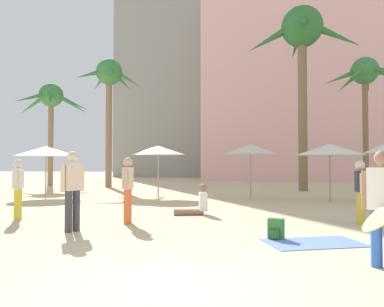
% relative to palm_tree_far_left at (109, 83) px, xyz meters
% --- Properties ---
extents(ground, '(120.00, 120.00, 0.00)m').
position_rel_palm_tree_far_left_xyz_m(ground, '(7.93, -18.32, -6.78)').
color(ground, beige).
extents(hotel_pink, '(18.72, 10.99, 18.97)m').
position_rel_palm_tree_far_left_xyz_m(hotel_pink, '(14.20, 14.77, 2.71)').
color(hotel_pink, beige).
rests_on(hotel_pink, ground).
extents(hotel_tower_gray, '(18.57, 8.86, 28.06)m').
position_rel_palm_tree_far_left_xyz_m(hotel_tower_gray, '(3.29, 21.25, 7.25)').
color(hotel_tower_gray, gray).
rests_on(hotel_tower_gray, ground).
extents(palm_tree_far_left, '(3.91, 4.14, 8.32)m').
position_rel_palm_tree_far_left_xyz_m(palm_tree_far_left, '(0.00, 0.00, 0.00)').
color(palm_tree_far_left, '#896B4C').
rests_on(palm_tree_far_left, ground).
extents(palm_tree_left, '(5.15, 4.93, 7.05)m').
position_rel_palm_tree_far_left_xyz_m(palm_tree_left, '(-4.50, 0.84, -1.04)').
color(palm_tree_left, '#896B4C').
rests_on(palm_tree_left, ground).
extents(palm_tree_center, '(4.85, 4.35, 7.72)m').
position_rel_palm_tree_far_left_xyz_m(palm_tree_center, '(15.64, -0.17, -0.32)').
color(palm_tree_center, brown).
rests_on(palm_tree_center, ground).
extents(palm_tree_right, '(6.30, 6.62, 10.36)m').
position_rel_palm_tree_far_left_xyz_m(palm_tree_right, '(11.90, -1.59, 1.73)').
color(palm_tree_right, brown).
rests_on(palm_tree_right, ground).
extents(cafe_umbrella_1, '(2.44, 2.44, 2.32)m').
position_rel_palm_tree_far_left_xyz_m(cafe_umbrella_1, '(4.88, -6.69, -4.66)').
color(cafe_umbrella_1, gray).
rests_on(cafe_umbrella_1, ground).
extents(cafe_umbrella_2, '(2.74, 2.74, 2.30)m').
position_rel_palm_tree_far_left_xyz_m(cafe_umbrella_2, '(-0.21, -7.20, -4.69)').
color(cafe_umbrella_2, gray).
rests_on(cafe_umbrella_2, ground).
extents(cafe_umbrella_3, '(2.34, 2.34, 2.37)m').
position_rel_palm_tree_far_left_xyz_m(cafe_umbrella_3, '(8.96, -6.54, -4.63)').
color(cafe_umbrella_3, gray).
rests_on(cafe_umbrella_3, ground).
extents(cafe_umbrella_4, '(2.78, 2.78, 2.33)m').
position_rel_palm_tree_far_left_xyz_m(cafe_umbrella_4, '(12.12, -7.21, -4.69)').
color(cafe_umbrella_4, gray).
rests_on(cafe_umbrella_4, ground).
extents(beach_towel, '(2.06, 1.58, 0.01)m').
position_rel_palm_tree_far_left_xyz_m(beach_towel, '(10.04, -15.42, -6.77)').
color(beach_towel, '#6684E0').
rests_on(beach_towel, ground).
extents(backpack, '(0.35, 0.32, 0.42)m').
position_rel_palm_tree_far_left_xyz_m(backpack, '(9.35, -15.17, -6.58)').
color(backpack, '#2F7232').
rests_on(backpack, ground).
extents(person_mid_right, '(0.35, 0.60, 1.63)m').
position_rel_palm_tree_far_left_xyz_m(person_mid_right, '(2.60, -13.50, -5.88)').
color(person_mid_right, gold).
rests_on(person_mid_right, ground).
extents(person_near_right, '(1.05, 0.59, 0.92)m').
position_rel_palm_tree_far_left_xyz_m(person_near_right, '(7.30, -11.84, -6.47)').
color(person_near_right, '#936B51').
rests_on(person_near_right, ground).
extents(person_near_left, '(0.26, 0.61, 1.68)m').
position_rel_palm_tree_far_left_xyz_m(person_near_left, '(5.77, -13.70, -5.85)').
color(person_near_left, orange).
rests_on(person_near_left, ground).
extents(person_mid_left, '(0.39, 0.57, 1.80)m').
position_rel_palm_tree_far_left_xyz_m(person_mid_left, '(4.90, -14.97, -5.79)').
color(person_mid_left, '#3D3D42').
rests_on(person_mid_left, ground).
extents(person_far_left, '(0.27, 0.61, 1.60)m').
position_rel_palm_tree_far_left_xyz_m(person_far_left, '(11.62, -12.94, -5.90)').
color(person_far_left, gold).
rests_on(person_far_left, ground).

